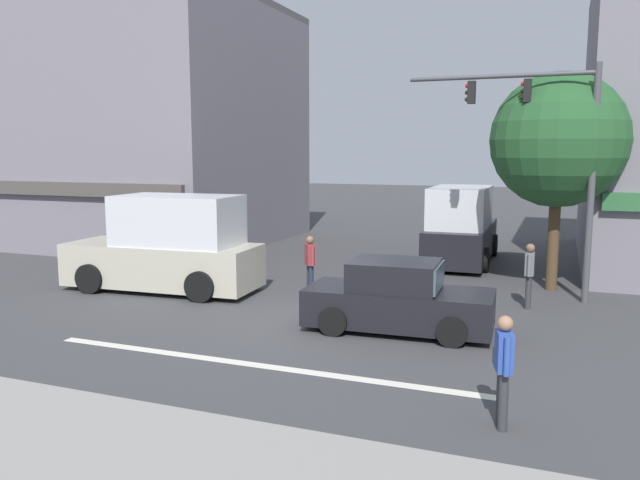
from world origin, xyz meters
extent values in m
plane|color=#3D3D3F|center=(0.00, 0.00, 0.00)|extent=(120.00, 120.00, 0.00)
cube|color=silver|center=(0.00, -3.50, 0.00)|extent=(9.00, 0.24, 0.01)
cube|color=slate|center=(-13.19, 9.93, 4.97)|extent=(13.34, 10.49, 9.95)
cube|color=#4C4742|center=(-13.19, 4.58, 2.60)|extent=(12.68, 0.24, 0.50)
cube|color=#57545B|center=(-13.19, 9.93, 10.10)|extent=(13.34, 10.49, 0.30)
cylinder|color=#4C3823|center=(5.03, 5.36, 1.44)|extent=(0.32, 0.32, 2.87)
sphere|color=#235128|center=(5.03, 5.36, 4.29)|extent=(3.79, 3.79, 3.79)
cylinder|color=brown|center=(-8.72, 5.15, 4.42)|extent=(0.22, 0.22, 8.83)
cube|color=#473828|center=(-8.72, 5.15, 8.43)|extent=(1.40, 0.12, 0.10)
cylinder|color=#47474C|center=(5.89, 4.02, 3.10)|extent=(0.18, 0.18, 6.20)
cylinder|color=#47474C|center=(3.49, 4.01, 5.95)|extent=(4.80, 0.14, 0.12)
cube|color=black|center=(4.21, 4.02, 5.55)|extent=(0.20, 0.24, 0.60)
sphere|color=red|center=(4.09, 4.02, 5.73)|extent=(0.12, 0.12, 0.12)
sphere|color=black|center=(4.09, 4.02, 5.55)|extent=(0.12, 0.12, 0.12)
sphere|color=black|center=(4.09, 4.02, 5.37)|extent=(0.12, 0.12, 0.12)
cube|color=black|center=(2.77, 4.01, 5.55)|extent=(0.20, 0.24, 0.60)
sphere|color=red|center=(2.65, 4.01, 5.73)|extent=(0.12, 0.12, 0.12)
sphere|color=black|center=(2.65, 4.01, 5.55)|extent=(0.12, 0.12, 0.12)
sphere|color=black|center=(2.65, 4.01, 5.37)|extent=(0.12, 0.12, 0.12)
cube|color=black|center=(1.89, 9.09, 0.75)|extent=(2.10, 5.64, 1.20)
cube|color=silver|center=(1.90, 8.54, 2.05)|extent=(1.96, 3.44, 1.40)
cube|color=#475666|center=(1.87, 10.26, 2.05)|extent=(1.75, 0.09, 1.19)
cylinder|color=black|center=(0.86, 10.81, 0.42)|extent=(0.26, 0.84, 0.84)
cylinder|color=black|center=(2.86, 10.85, 0.42)|extent=(0.26, 0.84, 0.84)
cylinder|color=black|center=(0.92, 7.34, 0.42)|extent=(0.26, 0.84, 0.84)
cylinder|color=black|center=(2.92, 7.37, 0.42)|extent=(0.26, 0.84, 0.84)
cube|color=#B7B29E|center=(-5.43, 1.28, 0.75)|extent=(5.71, 2.34, 1.20)
cube|color=silver|center=(-4.88, 1.31, 2.05)|extent=(3.51, 2.11, 1.40)
cube|color=#475666|center=(-6.60, 1.21, 2.05)|extent=(0.17, 1.75, 1.19)
cylinder|color=black|center=(-7.10, 0.17, 0.42)|extent=(0.85, 0.29, 0.84)
cylinder|color=black|center=(-7.23, 2.17, 0.42)|extent=(0.85, 0.29, 0.84)
cylinder|color=black|center=(-3.64, 0.39, 0.42)|extent=(0.85, 0.29, 0.84)
cylinder|color=black|center=(-3.76, 2.38, 0.42)|extent=(0.85, 0.29, 0.84)
cube|color=black|center=(1.92, -0.30, 0.54)|extent=(4.18, 1.91, 0.80)
cube|color=black|center=(1.82, -0.30, 1.26)|extent=(1.98, 1.66, 0.64)
cube|color=#475666|center=(2.79, -0.25, 1.26)|extent=(0.13, 1.44, 0.54)
cylinder|color=black|center=(3.15, 0.62, 0.32)|extent=(0.65, 0.21, 0.64)
cylinder|color=black|center=(3.23, -1.08, 0.32)|extent=(0.65, 0.21, 0.64)
cylinder|color=black|center=(0.61, 0.49, 0.32)|extent=(0.65, 0.21, 0.64)
cylinder|color=black|center=(0.70, -1.21, 0.32)|extent=(0.65, 0.21, 0.64)
cylinder|color=#333338|center=(4.55, -4.70, 0.43)|extent=(0.14, 0.14, 0.86)
cylinder|color=#333338|center=(4.51, -4.53, 0.43)|extent=(0.14, 0.14, 0.86)
cube|color=#2D4CA5|center=(4.53, -4.61, 1.15)|extent=(0.30, 0.40, 0.58)
sphere|color=#9E7051|center=(4.53, -4.61, 1.56)|extent=(0.22, 0.22, 0.22)
cylinder|color=#2D4CA5|center=(4.59, -4.85, 1.15)|extent=(0.09, 0.09, 0.56)
cylinder|color=#2D4CA5|center=(4.47, -4.38, 1.15)|extent=(0.09, 0.09, 0.56)
cube|color=brown|center=(4.49, -4.29, 0.98)|extent=(0.30, 0.19, 0.24)
cylinder|color=#232838|center=(-1.27, 2.26, 0.43)|extent=(0.14, 0.14, 0.86)
cylinder|color=#232838|center=(-1.16, 2.12, 0.43)|extent=(0.14, 0.14, 0.86)
cube|color=maroon|center=(-1.21, 2.19, 1.15)|extent=(0.40, 0.42, 0.58)
sphere|color=brown|center=(-1.21, 2.19, 1.56)|extent=(0.22, 0.22, 0.22)
cylinder|color=maroon|center=(-1.36, 2.37, 1.15)|extent=(0.09, 0.09, 0.56)
cylinder|color=maroon|center=(-1.06, 2.00, 1.15)|extent=(0.09, 0.09, 0.56)
cylinder|color=#333338|center=(4.52, 2.77, 0.43)|extent=(0.14, 0.14, 0.86)
cylinder|color=#333338|center=(4.52, 2.95, 0.43)|extent=(0.14, 0.14, 0.86)
cube|color=slate|center=(4.52, 2.86, 1.15)|extent=(0.22, 0.36, 0.58)
sphere|color=brown|center=(4.52, 2.86, 1.56)|extent=(0.22, 0.22, 0.22)
cylinder|color=slate|center=(4.51, 2.62, 1.15)|extent=(0.09, 0.09, 0.56)
cylinder|color=slate|center=(4.52, 3.10, 1.15)|extent=(0.09, 0.09, 0.56)
camera|label=1|loc=(5.18, -13.54, 3.96)|focal=35.00mm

